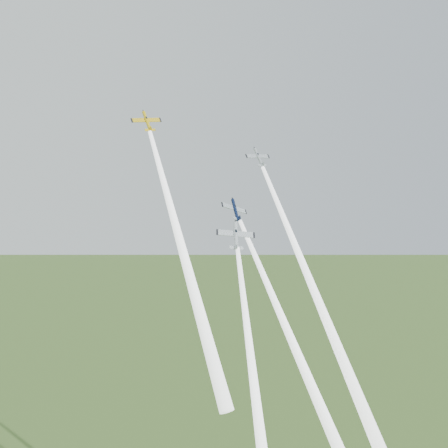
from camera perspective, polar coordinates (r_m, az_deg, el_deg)
plane_yellow at (r=133.82m, az=-7.83°, el=10.30°), size 8.29×5.78×7.29m
smoke_trail_yellow at (r=114.33m, az=-4.15°, el=-2.98°), size 6.51×39.20×54.58m
plane_navy at (r=133.20m, az=1.14°, el=1.47°), size 8.00×7.46×8.63m
smoke_trail_navy at (r=122.39m, az=7.05°, el=-12.01°), size 12.36×37.33×52.81m
plane_silver_right at (r=143.61m, az=3.53°, el=6.78°), size 7.95×5.94×6.66m
smoke_trail_silver_right at (r=127.62m, az=9.19°, el=-6.83°), size 9.10×42.17×59.06m
plane_silver_low at (r=123.64m, az=1.22°, el=-1.18°), size 10.42×7.79×8.65m
smoke_trail_silver_low at (r=109.68m, az=3.31°, el=-17.72°), size 12.06×39.81×56.26m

